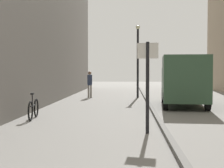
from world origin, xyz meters
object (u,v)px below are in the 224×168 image
at_px(street_sign_post, 148,79).
at_px(bicycle_leaning, 33,109).
at_px(lamp_post, 138,56).
at_px(pedestrian_main_foreground, 90,82).
at_px(delivery_van, 183,80).

relative_size(street_sign_post, bicycle_leaning, 1.47).
bearing_deg(lamp_post, pedestrian_main_foreground, -173.88).
bearing_deg(street_sign_post, bicycle_leaning, -19.80).
bearing_deg(delivery_van, street_sign_post, -101.86).
height_order(pedestrian_main_foreground, bicycle_leaning, pedestrian_main_foreground).
height_order(delivery_van, lamp_post, lamp_post).
bearing_deg(delivery_van, bicycle_leaning, -137.80).
distance_m(pedestrian_main_foreground, lamp_post, 3.59).
bearing_deg(lamp_post, delivery_van, -68.16).
relative_size(lamp_post, bicycle_leaning, 2.69).
xyz_separation_m(street_sign_post, lamp_post, (0.03, 12.83, 1.18)).
height_order(lamp_post, bicycle_leaning, lamp_post).
bearing_deg(street_sign_post, lamp_post, -76.69).
height_order(delivery_van, bicycle_leaning, delivery_van).
xyz_separation_m(lamp_post, bicycle_leaning, (-4.07, -10.18, -2.34)).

